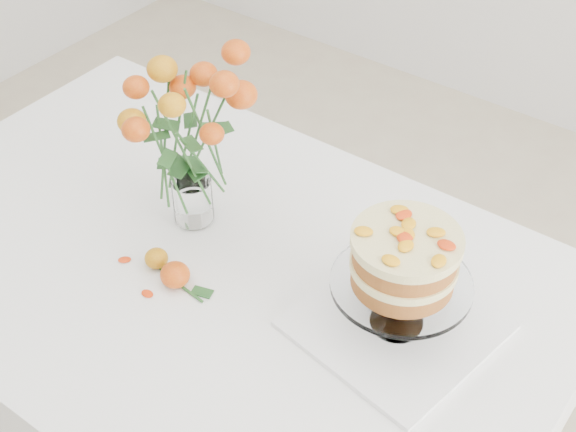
% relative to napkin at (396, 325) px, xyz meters
% --- Properties ---
extents(table, '(1.43, 0.93, 0.76)m').
position_rel_napkin_xyz_m(table, '(-0.40, -0.07, -0.09)').
color(table, tan).
rests_on(table, ground).
extents(napkin, '(0.37, 0.37, 0.01)m').
position_rel_napkin_xyz_m(napkin, '(0.00, 0.00, 0.00)').
color(napkin, white).
rests_on(napkin, table).
extents(cake_stand, '(0.25, 0.25, 0.22)m').
position_rel_napkin_xyz_m(cake_stand, '(0.00, 0.00, 0.15)').
color(cake_stand, white).
rests_on(cake_stand, napkin).
extents(rose_vase, '(0.36, 0.36, 0.41)m').
position_rel_napkin_xyz_m(rose_vase, '(-0.49, 0.01, 0.24)').
color(rose_vase, white).
rests_on(rose_vase, table).
extents(loose_rose_near, '(0.08, 0.05, 0.04)m').
position_rel_napkin_xyz_m(loose_rose_near, '(-0.46, -0.14, 0.01)').
color(loose_rose_near, gold).
rests_on(loose_rose_near, table).
extents(loose_rose_far, '(0.10, 0.06, 0.05)m').
position_rel_napkin_xyz_m(loose_rose_far, '(-0.39, -0.15, 0.02)').
color(loose_rose_far, red).
rests_on(loose_rose_far, table).
extents(stray_petal_a, '(0.03, 0.02, 0.00)m').
position_rel_napkin_xyz_m(stray_petal_a, '(-0.52, -0.17, -0.00)').
color(stray_petal_a, '#FFA510').
rests_on(stray_petal_a, table).
extents(stray_petal_b, '(0.03, 0.02, 0.00)m').
position_rel_napkin_xyz_m(stray_petal_b, '(-0.42, -0.21, -0.00)').
color(stray_petal_b, '#FFA510').
rests_on(stray_petal_b, table).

